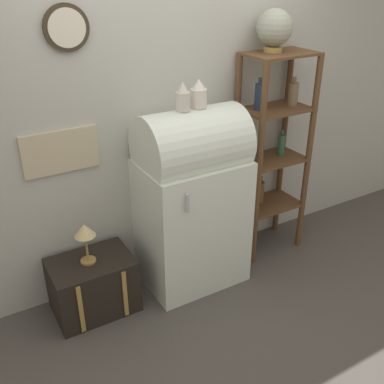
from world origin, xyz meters
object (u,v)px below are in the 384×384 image
(refrigerator, at_px, (192,199))
(desk_lamp, at_px, (85,233))
(suitcase_trunk, at_px, (93,285))
(globe, at_px, (275,28))
(vase_center, at_px, (199,94))
(vase_left, at_px, (183,98))

(refrigerator, xyz_separation_m, desk_lamp, (-0.84, 0.03, -0.06))
(suitcase_trunk, xyz_separation_m, globe, (1.60, 0.08, 1.68))
(refrigerator, bearing_deg, vase_center, 11.26)
(suitcase_trunk, bearing_deg, vase_left, -2.40)
(vase_center, distance_m, desk_lamp, 1.24)
(globe, height_order, vase_center, globe)
(vase_left, bearing_deg, suitcase_trunk, 177.60)
(refrigerator, relative_size, suitcase_trunk, 2.42)
(refrigerator, relative_size, vase_left, 7.20)
(vase_left, height_order, vase_center, vase_center)
(vase_left, relative_size, vase_center, 0.99)
(refrigerator, bearing_deg, suitcase_trunk, 177.81)
(suitcase_trunk, relative_size, desk_lamp, 1.92)
(refrigerator, xyz_separation_m, vase_left, (-0.07, -0.00, 0.79))
(vase_center, height_order, desk_lamp, vase_center)
(suitcase_trunk, relative_size, vase_center, 2.94)
(suitcase_trunk, distance_m, desk_lamp, 0.45)
(desk_lamp, bearing_deg, suitcase_trunk, -7.21)
(suitcase_trunk, bearing_deg, globe, 2.89)
(globe, xyz_separation_m, vase_center, (-0.71, -0.10, -0.38))
(suitcase_trunk, xyz_separation_m, desk_lamp, (-0.01, 0.00, 0.45))
(refrigerator, relative_size, globe, 4.59)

